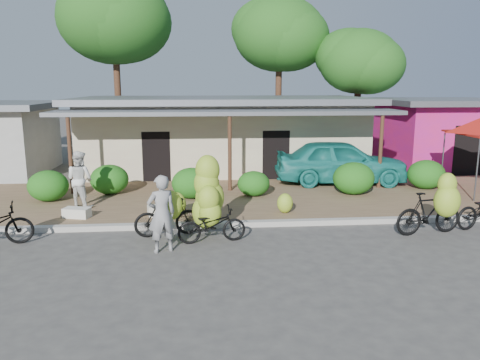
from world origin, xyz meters
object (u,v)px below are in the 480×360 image
(bike_center, at_px, (209,206))
(sack_near, at_px, (163,210))
(teal_van, at_px, (341,161))
(tree_far_center, at_px, (111,17))
(vendor, at_px, (162,214))
(sack_far, at_px, (77,213))
(bystander, at_px, (80,179))
(bike_left, at_px, (168,214))
(tree_center_right, at_px, (276,33))
(bike_right, at_px, (433,209))
(tree_near_right, at_px, (355,60))

(bike_center, relative_size, sack_near, 2.53)
(sack_near, relative_size, teal_van, 0.17)
(tree_far_center, relative_size, vendor, 5.20)
(sack_far, xyz_separation_m, teal_van, (9.06, 4.07, 0.72))
(tree_far_center, height_order, bystander, tree_far_center)
(bike_center, height_order, sack_near, bike_center)
(bike_left, relative_size, sack_near, 2.12)
(tree_center_right, height_order, sack_near, tree_center_right)
(sack_near, height_order, teal_van, teal_van)
(bike_center, bearing_deg, tree_far_center, 9.59)
(bystander, bearing_deg, vendor, 153.90)
(tree_far_center, bearing_deg, bike_left, -75.81)
(bike_right, distance_m, teal_van, 6.29)
(tree_near_right, height_order, sack_near, tree_near_right)
(tree_far_center, relative_size, tree_center_right, 1.11)
(bike_left, bearing_deg, sack_far, 47.64)
(tree_center_right, xyz_separation_m, sack_far, (-7.98, -13.68, -6.52))
(teal_van, bearing_deg, tree_near_right, -16.63)
(teal_van, bearing_deg, bike_left, 136.80)
(bike_left, height_order, sack_far, bike_left)
(sack_far, xyz_separation_m, vendor, (2.67, -2.76, 0.67))
(bike_left, height_order, bike_right, bike_right)
(bike_left, bearing_deg, tree_far_center, 3.60)
(bike_right, bearing_deg, tree_center_right, -3.69)
(tree_far_center, xyz_separation_m, teal_van, (10.08, -9.11, -6.45))
(tree_center_right, xyz_separation_m, bike_center, (-4.17, -15.55, -5.91))
(bike_right, distance_m, sack_near, 7.53)
(tree_center_right, distance_m, bystander, 15.96)
(tree_center_right, height_order, tree_near_right, tree_center_right)
(teal_van, bearing_deg, tree_far_center, 52.25)
(bike_right, distance_m, sack_far, 9.89)
(sack_far, bearing_deg, bystander, 97.63)
(tree_near_right, distance_m, vendor, 17.71)
(vendor, bearing_deg, tree_near_right, -143.07)
(bike_center, xyz_separation_m, vendor, (-1.14, -0.89, 0.07))
(bike_right, relative_size, bystander, 1.12)
(bike_right, xyz_separation_m, sack_near, (-7.18, 2.24, -0.46))
(tree_center_right, relative_size, tree_near_right, 1.27)
(bike_right, distance_m, bystander, 10.39)
(sack_far, relative_size, bystander, 0.42)
(bike_center, xyz_separation_m, bike_right, (5.83, -0.32, -0.13))
(tree_far_center, relative_size, bike_center, 4.50)
(tree_center_right, bearing_deg, bike_left, -108.80)
(sack_near, height_order, vendor, vendor)
(tree_center_right, bearing_deg, bike_center, -105.02)
(bystander, relative_size, teal_van, 0.35)
(tree_center_right, bearing_deg, tree_far_center, -176.82)
(vendor, relative_size, teal_van, 0.37)
(tree_far_center, bearing_deg, tree_near_right, -6.58)
(vendor, bearing_deg, bystander, -74.85)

